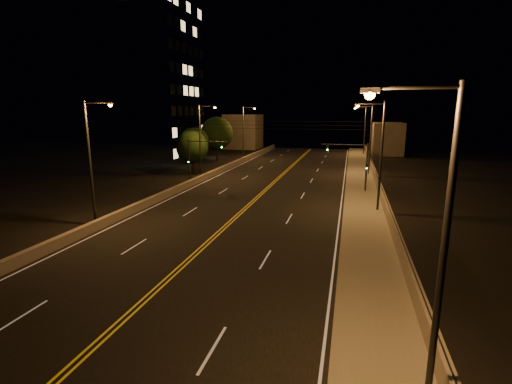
% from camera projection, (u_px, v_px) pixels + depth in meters
% --- Properties ---
extents(ground, '(160.00, 160.00, 0.00)m').
position_uv_depth(ground, '(85.00, 355.00, 13.78)').
color(ground, black).
rests_on(ground, ground).
extents(road, '(18.00, 120.00, 0.02)m').
position_uv_depth(road, '(240.00, 214.00, 32.70)').
color(road, black).
rests_on(road, ground).
extents(sidewalk, '(3.60, 120.00, 0.30)m').
position_uv_depth(sidewalk, '(367.00, 221.00, 30.07)').
color(sidewalk, gray).
rests_on(sidewalk, ground).
extents(curb, '(0.14, 120.00, 0.15)m').
position_uv_depth(curb, '(343.00, 220.00, 30.54)').
color(curb, gray).
rests_on(curb, ground).
extents(parapet_wall, '(0.30, 120.00, 1.00)m').
position_uv_depth(parapet_wall, '(389.00, 215.00, 29.54)').
color(parapet_wall, gray).
rests_on(parapet_wall, sidewalk).
extents(jersey_barrier, '(0.45, 120.00, 0.75)m').
position_uv_depth(jersey_barrier, '(146.00, 203.00, 34.85)').
color(jersey_barrier, gray).
rests_on(jersey_barrier, ground).
extents(distant_building_right, '(6.00, 10.00, 6.50)m').
position_uv_depth(distant_building_right, '(387.00, 138.00, 77.51)').
color(distant_building_right, gray).
rests_on(distant_building_right, ground).
extents(distant_building_left, '(8.00, 8.00, 8.06)m').
position_uv_depth(distant_building_left, '(243.00, 131.00, 89.03)').
color(distant_building_left, gray).
rests_on(distant_building_left, ground).
extents(parapet_rail, '(0.06, 120.00, 0.06)m').
position_uv_depth(parapet_rail, '(389.00, 208.00, 29.42)').
color(parapet_rail, black).
rests_on(parapet_rail, parapet_wall).
extents(lane_markings, '(17.32, 116.00, 0.00)m').
position_uv_depth(lane_markings, '(239.00, 214.00, 32.63)').
color(lane_markings, silver).
rests_on(lane_markings, road).
extents(streetlight_0, '(2.55, 0.28, 9.63)m').
position_uv_depth(streetlight_0, '(435.00, 237.00, 10.06)').
color(streetlight_0, '#2D2D33').
rests_on(streetlight_0, ground).
extents(streetlight_1, '(2.55, 0.28, 9.63)m').
position_uv_depth(streetlight_1, '(378.00, 151.00, 31.86)').
color(streetlight_1, '#2D2D33').
rests_on(streetlight_1, ground).
extents(streetlight_2, '(2.55, 0.28, 9.63)m').
position_uv_depth(streetlight_2, '(369.00, 136.00, 50.81)').
color(streetlight_2, '#2D2D33').
rests_on(streetlight_2, ground).
extents(streetlight_3, '(2.55, 0.28, 9.63)m').
position_uv_depth(streetlight_3, '(364.00, 128.00, 74.49)').
color(streetlight_3, '#2D2D33').
rests_on(streetlight_3, ground).
extents(streetlight_4, '(2.55, 0.28, 9.63)m').
position_uv_depth(streetlight_4, '(92.00, 156.00, 28.31)').
color(streetlight_4, '#2D2D33').
rests_on(streetlight_4, ground).
extents(streetlight_5, '(2.55, 0.28, 9.63)m').
position_uv_depth(streetlight_5, '(202.00, 137.00, 48.89)').
color(streetlight_5, '#2D2D33').
rests_on(streetlight_5, ground).
extents(streetlight_6, '(2.55, 0.28, 9.63)m').
position_uv_depth(streetlight_6, '(245.00, 129.00, 68.31)').
color(streetlight_6, '#2D2D33').
rests_on(streetlight_6, ground).
extents(traffic_signal_right, '(5.11, 0.31, 5.51)m').
position_uv_depth(traffic_signal_right, '(357.00, 161.00, 40.26)').
color(traffic_signal_right, '#2D2D33').
rests_on(traffic_signal_right, ground).
extents(traffic_signal_left, '(5.11, 0.31, 5.51)m').
position_uv_depth(traffic_signal_left, '(197.00, 156.00, 44.76)').
color(traffic_signal_left, '#2D2D33').
rests_on(traffic_signal_left, ground).
extents(overhead_wires, '(22.00, 0.03, 0.83)m').
position_uv_depth(overhead_wires, '(264.00, 125.00, 40.11)').
color(overhead_wires, black).
extents(building_tower, '(24.00, 15.00, 29.16)m').
position_uv_depth(building_tower, '(127.00, 82.00, 66.81)').
color(building_tower, gray).
rests_on(building_tower, ground).
extents(tree_0, '(4.55, 4.55, 6.17)m').
position_uv_depth(tree_0, '(192.00, 147.00, 52.42)').
color(tree_0, black).
rests_on(tree_0, ground).
extents(tree_1, '(4.65, 4.65, 6.30)m').
position_uv_depth(tree_1, '(195.00, 142.00, 60.54)').
color(tree_1, black).
rests_on(tree_1, ground).
extents(tree_2, '(5.81, 5.81, 7.87)m').
position_uv_depth(tree_2, '(217.00, 133.00, 66.52)').
color(tree_2, black).
rests_on(tree_2, ground).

